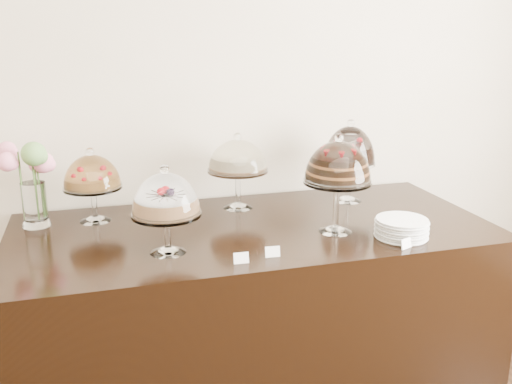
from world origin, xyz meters
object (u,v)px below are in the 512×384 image
object	(u,v)px
display_counter	(253,314)
cake_stand_choco_layer	(338,166)
cake_stand_sugar_sponge	(166,199)
cake_stand_cheesecake	(238,159)
flower_vase	(31,176)
plate_stack	(401,228)
cake_stand_fruit_tart	(92,176)
cake_stand_dark_choco	(349,149)

from	to	relation	value
display_counter	cake_stand_choco_layer	world-z (taller)	cake_stand_choco_layer
cake_stand_sugar_sponge	cake_stand_cheesecake	world-z (taller)	cake_stand_cheesecake
cake_stand_sugar_sponge	flower_vase	world-z (taller)	flower_vase
plate_stack	cake_stand_choco_layer	bearing A→B (deg)	149.30
flower_vase	cake_stand_sugar_sponge	bearing A→B (deg)	-42.07
cake_stand_sugar_sponge	cake_stand_choco_layer	xyz separation A→B (m)	(0.76, 0.04, 0.08)
cake_stand_choco_layer	cake_stand_fruit_tart	xyz separation A→B (m)	(-1.04, 0.45, -0.08)
plate_stack	cake_stand_cheesecake	bearing A→B (deg)	133.76
display_counter	flower_vase	xyz separation A→B (m)	(-0.97, 0.29, 0.69)
plate_stack	display_counter	bearing A→B (deg)	151.86
cake_stand_sugar_sponge	plate_stack	bearing A→B (deg)	-6.08
cake_stand_fruit_tart	flower_vase	distance (m)	0.27
display_counter	cake_stand_sugar_sponge	xyz separation A→B (m)	(-0.42, -0.21, 0.68)
cake_stand_cheesecake	cake_stand_fruit_tart	distance (m)	0.71
cake_stand_dark_choco	flower_vase	bearing A→B (deg)	178.73
cake_stand_sugar_sponge	cake_stand_choco_layer	distance (m)	0.76
cake_stand_dark_choco	plate_stack	xyz separation A→B (m)	(-0.00, -0.57, -0.24)
display_counter	cake_stand_fruit_tart	bearing A→B (deg)	158.01
cake_stand_fruit_tart	display_counter	bearing A→B (deg)	-21.99
cake_stand_choco_layer	flower_vase	xyz separation A→B (m)	(-1.31, 0.45, -0.07)
cake_stand_cheesecake	cake_stand_dark_choco	world-z (taller)	cake_stand_dark_choco
display_counter	cake_stand_cheesecake	distance (m)	0.76
cake_stand_cheesecake	cake_stand_dark_choco	xyz separation A→B (m)	(0.59, -0.04, 0.03)
display_counter	cake_stand_choco_layer	size ratio (longest dim) A/B	4.89
cake_stand_cheesecake	plate_stack	xyz separation A→B (m)	(0.58, -0.61, -0.21)
cake_stand_dark_choco	plate_stack	bearing A→B (deg)	-90.32
cake_stand_sugar_sponge	cake_stand_choco_layer	size ratio (longest dim) A/B	0.82
cake_stand_fruit_tart	cake_stand_sugar_sponge	bearing A→B (deg)	-60.13
flower_vase	plate_stack	world-z (taller)	flower_vase
cake_stand_sugar_sponge	flower_vase	distance (m)	0.74
plate_stack	flower_vase	bearing A→B (deg)	158.84
display_counter	cake_stand_dark_choco	bearing A→B (deg)	23.19
display_counter	cake_stand_cheesecake	size ratio (longest dim) A/B	5.68
flower_vase	cake_stand_choco_layer	bearing A→B (deg)	-19.17
cake_stand_sugar_sponge	plate_stack	xyz separation A→B (m)	(1.01, -0.11, -0.19)
cake_stand_cheesecake	flower_vase	size ratio (longest dim) A/B	0.96
display_counter	cake_stand_fruit_tart	xyz separation A→B (m)	(-0.70, 0.28, 0.67)
display_counter	cake_stand_sugar_sponge	size ratio (longest dim) A/B	5.94
cake_stand_dark_choco	plate_stack	world-z (taller)	cake_stand_dark_choco
display_counter	cake_stand_choco_layer	xyz separation A→B (m)	(0.34, -0.17, 0.75)
flower_vase	plate_stack	size ratio (longest dim) A/B	1.77
cake_stand_sugar_sponge	cake_stand_cheesecake	distance (m)	0.66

